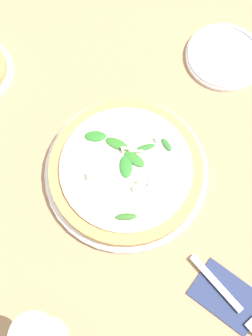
{
  "coord_description": "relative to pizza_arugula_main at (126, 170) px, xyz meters",
  "views": [
    {
      "loc": [
        0.12,
        -0.32,
        0.87
      ],
      "look_at": [
        0.02,
        -0.02,
        0.03
      ],
      "focal_mm": 50.0,
      "sensor_mm": 36.0,
      "label": 1
    }
  ],
  "objects": [
    {
      "name": "side_plate_white",
      "position": [
        0.11,
        0.32,
        -0.01
      ],
      "size": [
        0.17,
        0.17,
        0.02
      ],
      "color": "white",
      "rests_on": "ground_plane"
    },
    {
      "name": "ground_plane",
      "position": [
        -0.02,
        0.02,
        -0.02
      ],
      "size": [
        6.0,
        6.0,
        0.0
      ],
      "primitive_type": "plane",
      "color": "#9E7A56"
    },
    {
      "name": "pizza_arugula_main",
      "position": [
        0.0,
        0.0,
        0.0
      ],
      "size": [
        0.32,
        0.32,
        0.05
      ],
      "color": "white",
      "rests_on": "ground_plane"
    },
    {
      "name": "fork",
      "position": [
        0.26,
        -0.17,
        -0.01
      ],
      "size": [
        0.18,
        0.12,
        0.0
      ],
      "rotation": [
        0.0,
        0.0,
        -0.53
      ],
      "color": "silver",
      "rests_on": "ground_plane"
    },
    {
      "name": "napkin",
      "position": [
        0.25,
        -0.16,
        -0.01
      ],
      "size": [
        0.14,
        0.12,
        0.01
      ],
      "rotation": [
        0.0,
        0.0,
        -0.32
      ],
      "color": "navy",
      "rests_on": "ground_plane"
    }
  ]
}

